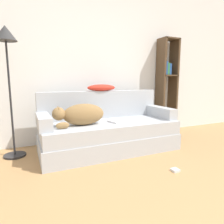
% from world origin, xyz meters
% --- Properties ---
extents(wall_back, '(8.03, 0.06, 2.70)m').
position_xyz_m(wall_back, '(0.00, 2.56, 1.35)').
color(wall_back, white).
rests_on(wall_back, ground_plane).
extents(couch, '(1.88, 0.80, 0.41)m').
position_xyz_m(couch, '(-0.07, 1.89, 0.20)').
color(couch, '#B2B7BC').
rests_on(couch, ground_plane).
extents(couch_backrest, '(1.84, 0.15, 0.41)m').
position_xyz_m(couch_backrest, '(-0.07, 2.22, 0.62)').
color(couch_backrest, '#B2B7BC').
rests_on(couch_backrest, couch).
extents(couch_arm_left, '(0.15, 0.61, 0.16)m').
position_xyz_m(couch_arm_left, '(-0.94, 1.88, 0.49)').
color(couch_arm_left, '#B2B7BC').
rests_on(couch_arm_left, couch).
extents(couch_arm_right, '(0.15, 0.61, 0.16)m').
position_xyz_m(couch_arm_right, '(0.80, 1.88, 0.49)').
color(couch_arm_right, '#B2B7BC').
rests_on(couch_arm_right, couch).
extents(dog, '(0.66, 0.25, 0.28)m').
position_xyz_m(dog, '(-0.49, 1.83, 0.55)').
color(dog, olive).
rests_on(dog, couch).
extents(laptop, '(0.39, 0.28, 0.02)m').
position_xyz_m(laptop, '(0.10, 1.85, 0.42)').
color(laptop, silver).
rests_on(laptop, couch).
extents(throw_pillow, '(0.44, 0.19, 0.10)m').
position_xyz_m(throw_pillow, '(-0.06, 2.20, 0.87)').
color(throw_pillow, red).
rests_on(throw_pillow, couch_backrest).
extents(bookshelf, '(0.33, 0.26, 1.72)m').
position_xyz_m(bookshelf, '(1.30, 2.38, 0.95)').
color(bookshelf, '#4C3823').
rests_on(bookshelf, ground_plane).
extents(floor_lamp, '(0.27, 0.27, 1.63)m').
position_xyz_m(floor_lamp, '(-1.29, 2.18, 1.31)').
color(floor_lamp, '#232326').
rests_on(floor_lamp, ground_plane).
extents(power_adapter, '(0.08, 0.08, 0.03)m').
position_xyz_m(power_adapter, '(0.32, 0.98, 0.01)').
color(power_adapter, silver).
rests_on(power_adapter, ground_plane).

